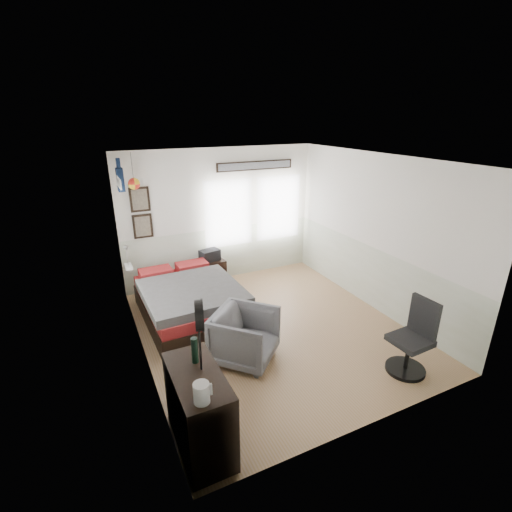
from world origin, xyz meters
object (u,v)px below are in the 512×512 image
object	(u,v)px
task_chair	(412,343)
armchair	(245,336)
bed	(189,301)
nightstand	(211,273)
dresser	(199,410)

from	to	relation	value
task_chair	armchair	bearing A→B (deg)	145.68
bed	task_chair	distance (m)	3.50
nightstand	task_chair	distance (m)	4.06
bed	task_chair	world-z (taller)	task_chair
armchair	nightstand	bearing A→B (deg)	37.94
dresser	task_chair	size ratio (longest dim) A/B	0.95
task_chair	nightstand	bearing A→B (deg)	109.74
bed	dresser	distance (m)	2.65
armchair	task_chair	world-z (taller)	task_chair
nightstand	task_chair	bearing A→B (deg)	-73.03
dresser	task_chair	world-z (taller)	task_chair
armchair	nightstand	distance (m)	2.59
dresser	nightstand	distance (m)	3.95
dresser	armchair	distance (m)	1.52
armchair	task_chair	size ratio (longest dim) A/B	0.79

